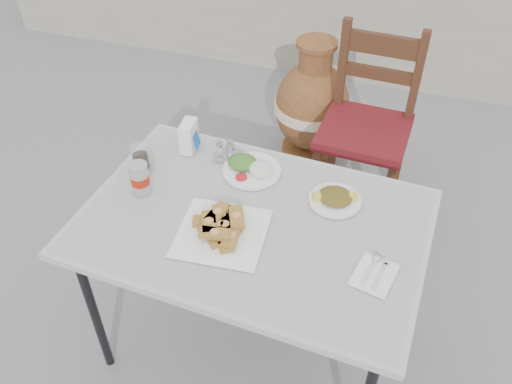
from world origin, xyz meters
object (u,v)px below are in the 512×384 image
(cafe_table, at_px, (253,230))
(salad_rice_plate, at_px, (251,167))
(soda_can, at_px, (140,178))
(chair, at_px, (367,125))
(terracotta_urn, at_px, (312,107))
(salad_chopped_plate, at_px, (335,198))
(napkin_holder, at_px, (189,136))
(cola_glass, at_px, (140,158))
(pide_plate, at_px, (222,228))
(condiment_caddy, at_px, (228,152))

(cafe_table, bearing_deg, salad_rice_plate, 109.91)
(salad_rice_plate, bearing_deg, soda_can, -146.09)
(chair, height_order, terracotta_urn, chair)
(salad_chopped_plate, bearing_deg, napkin_holder, 168.28)
(salad_chopped_plate, xyz_separation_m, cola_glass, (-0.79, -0.04, 0.03))
(cafe_table, distance_m, chair, 1.14)
(soda_can, bearing_deg, napkin_holder, 77.71)
(pide_plate, relative_size, salad_rice_plate, 1.42)
(pide_plate, bearing_deg, soda_can, 162.74)
(salad_rice_plate, distance_m, cola_glass, 0.45)
(soda_can, height_order, cola_glass, soda_can)
(cola_glass, xyz_separation_m, terracotta_urn, (0.43, 1.26, -0.44))
(napkin_holder, bearing_deg, soda_can, -107.59)
(salad_rice_plate, height_order, salad_chopped_plate, salad_rice_plate)
(salad_rice_plate, xyz_separation_m, terracotta_urn, (0.00, 1.15, -0.41))
(salad_chopped_plate, distance_m, chair, 0.93)
(cola_glass, bearing_deg, salad_chopped_plate, 2.81)
(chair, distance_m, terracotta_urn, 0.51)
(pide_plate, xyz_separation_m, napkin_holder, (-0.31, 0.43, 0.04))
(napkin_holder, height_order, condiment_caddy, napkin_holder)
(pide_plate, height_order, salad_rice_plate, pide_plate)
(salad_rice_plate, distance_m, salad_chopped_plate, 0.36)
(pide_plate, distance_m, terracotta_urn, 1.57)
(cola_glass, height_order, chair, chair)
(cafe_table, height_order, condiment_caddy, condiment_caddy)
(cafe_table, xyz_separation_m, chair, (0.27, 1.09, -0.18))
(cafe_table, distance_m, salad_rice_plate, 0.29)
(cafe_table, xyz_separation_m, condiment_caddy, (-0.22, 0.32, 0.08))
(condiment_caddy, bearing_deg, pide_plate, -72.35)
(cafe_table, xyz_separation_m, salad_chopped_plate, (0.26, 0.19, 0.07))
(cola_glass, distance_m, terracotta_urn, 1.40)
(terracotta_urn, bearing_deg, soda_can, -104.59)
(pide_plate, bearing_deg, chair, 73.57)
(cafe_table, height_order, cola_glass, cola_glass)
(salad_chopped_plate, height_order, chair, chair)
(pide_plate, relative_size, terracotta_urn, 0.42)
(napkin_holder, bearing_deg, pide_plate, -59.58)
(napkin_holder, relative_size, condiment_caddy, 1.10)
(salad_chopped_plate, distance_m, cola_glass, 0.79)
(cafe_table, distance_m, soda_can, 0.47)
(terracotta_urn, bearing_deg, condiment_caddy, -96.34)
(condiment_caddy, xyz_separation_m, terracotta_urn, (0.12, 1.09, -0.42))
(salad_chopped_plate, height_order, condiment_caddy, condiment_caddy)
(cola_glass, bearing_deg, condiment_caddy, 27.90)
(soda_can, relative_size, chair, 0.13)
(pide_plate, height_order, salad_chopped_plate, pide_plate)
(salad_rice_plate, bearing_deg, cola_glass, -166.00)
(cafe_table, xyz_separation_m, pide_plate, (-0.08, -0.10, 0.08))
(salad_rice_plate, bearing_deg, cafe_table, -70.09)
(salad_chopped_plate, height_order, terracotta_urn, salad_chopped_plate)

